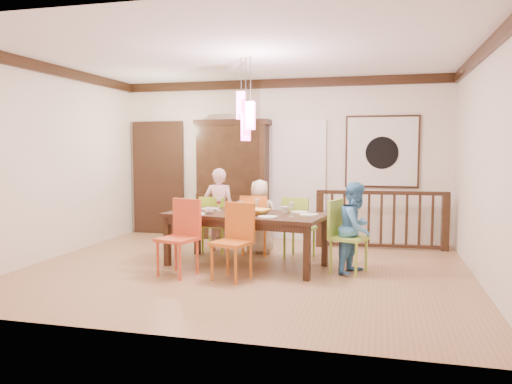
% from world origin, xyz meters
% --- Properties ---
extents(floor, '(6.00, 6.00, 0.00)m').
position_xyz_m(floor, '(0.00, 0.00, 0.00)').
color(floor, '#9B774B').
rests_on(floor, ground).
extents(ceiling, '(6.00, 6.00, 0.00)m').
position_xyz_m(ceiling, '(0.00, 0.00, 2.90)').
color(ceiling, white).
rests_on(ceiling, wall_back).
extents(wall_back, '(6.00, 0.00, 6.00)m').
position_xyz_m(wall_back, '(0.00, 2.50, 1.45)').
color(wall_back, beige).
rests_on(wall_back, floor).
extents(wall_left, '(0.00, 5.00, 5.00)m').
position_xyz_m(wall_left, '(-3.00, 0.00, 1.45)').
color(wall_left, beige).
rests_on(wall_left, floor).
extents(wall_right, '(0.00, 5.00, 5.00)m').
position_xyz_m(wall_right, '(3.00, 0.00, 1.45)').
color(wall_right, beige).
rests_on(wall_right, floor).
extents(crown_molding, '(6.00, 5.00, 0.16)m').
position_xyz_m(crown_molding, '(0.00, 0.00, 2.82)').
color(crown_molding, black).
rests_on(crown_molding, wall_back).
extents(panel_door, '(1.04, 0.07, 2.24)m').
position_xyz_m(panel_door, '(-2.40, 2.45, 1.05)').
color(panel_door, black).
rests_on(panel_door, wall_back).
extents(white_doorway, '(0.97, 0.05, 2.22)m').
position_xyz_m(white_doorway, '(0.35, 2.46, 1.05)').
color(white_doorway, silver).
rests_on(white_doorway, wall_back).
extents(painting, '(1.25, 0.06, 1.25)m').
position_xyz_m(painting, '(1.80, 2.46, 1.60)').
color(painting, black).
rests_on(painting, wall_back).
extents(pendant_cluster, '(0.27, 0.21, 1.14)m').
position_xyz_m(pendant_cluster, '(-0.03, 0.23, 2.11)').
color(pendant_cluster, '#F74A9A').
rests_on(pendant_cluster, ceiling).
extents(dining_table, '(2.35, 1.34, 0.75)m').
position_xyz_m(dining_table, '(-0.03, 0.23, 0.67)').
color(dining_table, black).
rests_on(dining_table, floor).
extents(chair_far_left, '(0.41, 0.41, 0.90)m').
position_xyz_m(chair_far_left, '(-0.76, 1.04, 0.51)').
color(chair_far_left, '#93C825').
rests_on(chair_far_left, floor).
extents(chair_far_mid, '(0.44, 0.44, 0.94)m').
position_xyz_m(chair_far_mid, '(-0.08, 1.01, 0.54)').
color(chair_far_mid, orange).
rests_on(chair_far_mid, floor).
extents(chair_far_right, '(0.50, 0.50, 0.94)m').
position_xyz_m(chair_far_right, '(0.62, 0.92, 0.54)').
color(chair_far_right, '#7FA62D').
rests_on(chair_far_right, floor).
extents(chair_near_left, '(0.56, 0.56, 0.99)m').
position_xyz_m(chair_near_left, '(-0.75, -0.51, 0.57)').
color(chair_near_left, '#CB4926').
rests_on(chair_near_left, floor).
extents(chair_near_mid, '(0.54, 0.54, 0.96)m').
position_xyz_m(chair_near_mid, '(-0.01, -0.53, 0.55)').
color(chair_near_mid, '#C15F1A').
rests_on(chair_near_mid, floor).
extents(chair_end_right, '(0.56, 0.56, 0.97)m').
position_xyz_m(chair_end_right, '(1.40, 0.19, 0.55)').
color(chair_end_right, '#95BB39').
rests_on(chair_end_right, floor).
extents(china_hutch, '(1.37, 0.46, 2.18)m').
position_xyz_m(china_hutch, '(-0.85, 2.30, 1.09)').
color(china_hutch, black).
rests_on(china_hutch, floor).
extents(balustrade, '(2.14, 0.22, 0.96)m').
position_xyz_m(balustrade, '(1.81, 1.95, 0.50)').
color(balustrade, black).
rests_on(balustrade, floor).
extents(person_far_left, '(0.52, 0.37, 1.34)m').
position_xyz_m(person_far_left, '(-0.72, 1.12, 0.67)').
color(person_far_left, '#FFC2C9').
rests_on(person_far_left, floor).
extents(person_far_mid, '(0.63, 0.47, 1.17)m').
position_xyz_m(person_far_mid, '(-0.05, 1.13, 0.58)').
color(person_far_mid, beige).
rests_on(person_far_mid, floor).
extents(person_end_right, '(0.64, 0.72, 1.21)m').
position_xyz_m(person_end_right, '(1.49, 0.20, 0.61)').
color(person_end_right, '#478CC7').
rests_on(person_end_right, floor).
extents(serving_bowl, '(0.40, 0.40, 0.08)m').
position_xyz_m(serving_bowl, '(0.17, 0.15, 0.79)').
color(serving_bowl, gold).
rests_on(serving_bowl, dining_table).
extents(small_bowl, '(0.27, 0.27, 0.06)m').
position_xyz_m(small_bowl, '(-0.20, 0.23, 0.78)').
color(small_bowl, white).
rests_on(small_bowl, dining_table).
extents(cup_left, '(0.12, 0.12, 0.09)m').
position_xyz_m(cup_left, '(-0.51, 0.06, 0.79)').
color(cup_left, silver).
rests_on(cup_left, dining_table).
extents(cup_right, '(0.13, 0.13, 0.10)m').
position_xyz_m(cup_right, '(0.51, 0.34, 0.80)').
color(cup_right, silver).
rests_on(cup_right, dining_table).
extents(plate_far_left, '(0.26, 0.26, 0.01)m').
position_xyz_m(plate_far_left, '(-0.68, 0.53, 0.76)').
color(plate_far_left, white).
rests_on(plate_far_left, dining_table).
extents(plate_far_mid, '(0.26, 0.26, 0.01)m').
position_xyz_m(plate_far_mid, '(-0.02, 0.51, 0.76)').
color(plate_far_mid, white).
rests_on(plate_far_mid, dining_table).
extents(plate_far_right, '(0.26, 0.26, 0.01)m').
position_xyz_m(plate_far_right, '(0.69, 0.48, 0.76)').
color(plate_far_right, white).
rests_on(plate_far_right, dining_table).
extents(plate_near_left, '(0.26, 0.26, 0.01)m').
position_xyz_m(plate_near_left, '(-0.67, -0.06, 0.76)').
color(plate_near_left, white).
rests_on(plate_near_left, dining_table).
extents(plate_near_mid, '(0.26, 0.26, 0.01)m').
position_xyz_m(plate_near_mid, '(0.36, -0.11, 0.76)').
color(plate_near_mid, white).
rests_on(plate_near_mid, dining_table).
extents(plate_end_right, '(0.26, 0.26, 0.01)m').
position_xyz_m(plate_end_right, '(0.85, 0.23, 0.76)').
color(plate_end_right, white).
rests_on(plate_end_right, dining_table).
extents(wine_glass_a, '(0.08, 0.08, 0.19)m').
position_xyz_m(wine_glass_a, '(-0.49, 0.40, 0.84)').
color(wine_glass_a, '#590C19').
rests_on(wine_glass_a, dining_table).
extents(wine_glass_b, '(0.08, 0.08, 0.19)m').
position_xyz_m(wine_glass_b, '(0.08, 0.40, 0.84)').
color(wine_glass_b, silver).
rests_on(wine_glass_b, dining_table).
extents(wine_glass_c, '(0.08, 0.08, 0.19)m').
position_xyz_m(wine_glass_c, '(-0.06, 0.03, 0.84)').
color(wine_glass_c, '#590C19').
rests_on(wine_glass_c, dining_table).
extents(wine_glass_d, '(0.08, 0.08, 0.19)m').
position_xyz_m(wine_glass_d, '(0.65, 0.04, 0.84)').
color(wine_glass_d, silver).
rests_on(wine_glass_d, dining_table).
extents(napkin, '(0.18, 0.14, 0.01)m').
position_xyz_m(napkin, '(-0.13, -0.07, 0.76)').
color(napkin, '#D83359').
rests_on(napkin, dining_table).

